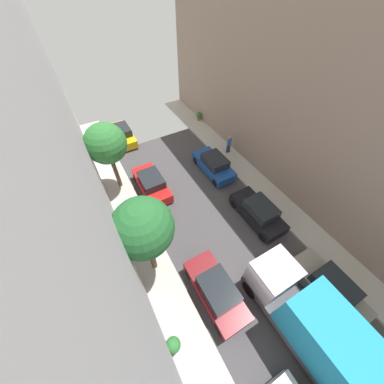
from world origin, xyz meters
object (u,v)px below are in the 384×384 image
at_px(parked_car_left_2, 216,291).
at_px(parked_car_right_4, 214,165).
at_px(potted_plant_1, 173,345).
at_px(street_tree_0, 106,144).
at_px(street_tree_2, 143,228).
at_px(potted_plant_3, 199,116).
at_px(delivery_truck, 314,326).
at_px(parked_car_right_2, 329,288).
at_px(parked_car_right_3, 258,212).
at_px(parked_car_left_3, 152,184).
at_px(parked_car_left_4, 122,134).
at_px(pedestrian, 229,144).

height_order(parked_car_left_2, parked_car_right_4, same).
bearing_deg(potted_plant_1, street_tree_0, 85.26).
bearing_deg(street_tree_2, potted_plant_3, 50.46).
relative_size(parked_car_right_4, street_tree_2, 0.73).
xyz_separation_m(parked_car_right_4, potted_plant_3, (2.97, 7.54, -0.08)).
bearing_deg(delivery_truck, parked_car_right_4, 77.42).
relative_size(delivery_truck, street_tree_2, 1.14).
bearing_deg(delivery_truck, street_tree_0, 108.61).
xyz_separation_m(parked_car_right_2, street_tree_2, (-7.70, 5.98, 3.69)).
bearing_deg(parked_car_right_3, street_tree_0, 134.07).
xyz_separation_m(parked_car_right_3, street_tree_2, (-7.70, 0.23, 3.69)).
height_order(parked_car_left_2, parked_car_left_3, same).
xyz_separation_m(street_tree_2, potted_plant_1, (-0.76, -4.16, -3.68)).
height_order(parked_car_right_3, parked_car_right_4, same).
distance_m(parked_car_left_4, delivery_truck, 20.38).
xyz_separation_m(parked_car_left_2, potted_plant_1, (-3.06, -1.03, 0.01)).
relative_size(delivery_truck, street_tree_0, 1.21).
distance_m(parked_car_left_3, pedestrian, 7.96).
relative_size(parked_car_left_4, parked_car_right_3, 1.00).
bearing_deg(street_tree_2, potted_plant_1, -100.33).
bearing_deg(delivery_truck, parked_car_left_4, 97.62).
height_order(parked_car_right_4, potted_plant_3, parked_car_right_4).
bearing_deg(parked_car_left_3, parked_car_right_3, -48.62).
height_order(delivery_truck, potted_plant_1, delivery_truck).
distance_m(parked_car_right_2, street_tree_0, 15.81).
bearing_deg(parked_car_left_4, pedestrian, -40.26).
distance_m(parked_car_right_4, pedestrian, 2.88).
distance_m(parked_car_left_2, parked_car_right_2, 6.10).
distance_m(parked_car_left_3, street_tree_2, 7.33).
height_order(parked_car_left_4, parked_car_right_3, same).
bearing_deg(parked_car_left_4, parked_car_right_4, -56.22).
xyz_separation_m(street_tree_0, potted_plant_3, (10.46, 5.42, -3.52)).
relative_size(parked_car_left_2, pedestrian, 2.44).
xyz_separation_m(parked_car_left_3, parked_car_right_3, (5.40, -6.13, 0.00)).
relative_size(parked_car_left_2, street_tree_2, 0.73).
bearing_deg(street_tree_2, parked_car_left_3, 68.71).
relative_size(parked_car_left_4, delivery_truck, 0.64).
height_order(parked_car_left_4, parked_car_right_2, same).
bearing_deg(potted_plant_3, parked_car_right_3, -102.72).
relative_size(potted_plant_1, potted_plant_3, 1.17).
relative_size(parked_car_left_3, parked_car_right_3, 1.00).
bearing_deg(parked_car_right_4, street_tree_0, 164.14).
bearing_deg(parked_car_right_4, parked_car_left_4, 123.78).
xyz_separation_m(parked_car_left_3, pedestrian, (7.90, 0.86, 0.35)).
bearing_deg(potted_plant_1, parked_car_right_4, 48.45).
height_order(pedestrian, potted_plant_1, pedestrian).
height_order(parked_car_left_3, parked_car_right_3, same).
height_order(parked_car_right_3, pedestrian, pedestrian).
relative_size(parked_car_right_3, potted_plant_3, 4.76).
bearing_deg(parked_car_right_3, potted_plant_3, 77.28).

